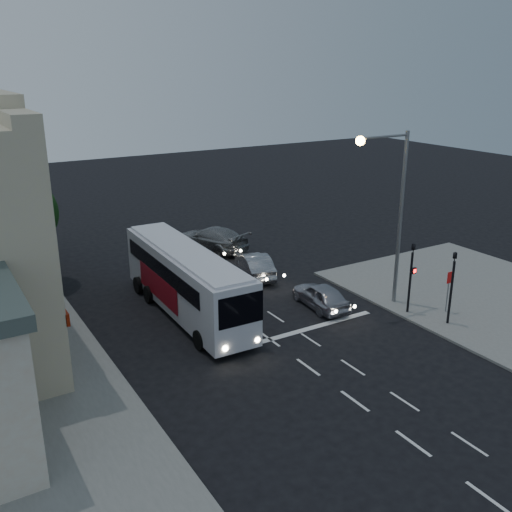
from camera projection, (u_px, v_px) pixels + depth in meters
ground at (295, 357)px, 24.93m from camera, size 120.00×120.00×0.00m
road_markings at (278, 323)px, 28.25m from camera, size 8.00×30.55×0.01m
tour_bus at (186, 279)px, 28.81m from camera, size 2.69×11.31×3.46m
car_suv at (321, 295)px, 29.92m from camera, size 1.90×4.02×1.33m
car_sedan_a at (255, 265)px, 34.35m from camera, size 2.62×4.57×1.43m
car_sedan_b at (212, 239)px, 39.26m from camera, size 3.99×6.01×1.62m
traffic_signal_main at (411, 270)px, 28.52m from camera, size 0.25×0.35×4.10m
traffic_signal_side at (453, 279)px, 27.26m from camera, size 0.18×0.15×4.10m
regulatory_sign at (449, 285)px, 28.80m from camera, size 0.45×0.12×2.20m
streetlight at (393, 200)px, 28.50m from camera, size 3.32×0.44×9.00m
street_tree at (21, 210)px, 31.67m from camera, size 4.00×4.00×6.20m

